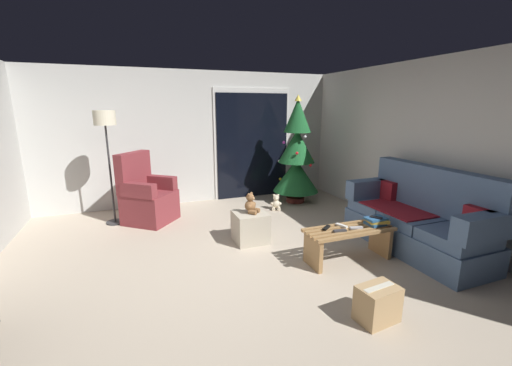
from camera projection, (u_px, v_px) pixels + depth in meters
name	position (u px, v px, depth m)	size (l,w,h in m)	color
ground_plane	(245.00, 271.00, 3.69)	(7.00, 7.00, 0.00)	#B2A38E
wall_back	(193.00, 138.00, 6.19)	(5.72, 0.12, 2.50)	beige
wall_right	(443.00, 151.00, 4.39)	(0.12, 6.00, 2.50)	beige
patio_door_frame	(252.00, 144.00, 6.57)	(1.60, 0.02, 2.20)	silver
patio_door_glass	(253.00, 146.00, 6.56)	(1.50, 0.02, 2.10)	black
couch	(418.00, 220.00, 4.20)	(0.78, 1.94, 1.08)	slate
coffee_table	(349.00, 239.00, 3.90)	(1.10, 0.40, 0.42)	#9E7547
remote_black	(326.00, 228.00, 3.85)	(0.04, 0.16, 0.02)	black
remote_graphite	(340.00, 231.00, 3.76)	(0.04, 0.16, 0.02)	#333338
remote_silver	(356.00, 228.00, 3.85)	(0.04, 0.16, 0.02)	#ADADB2
remote_white	(342.00, 226.00, 3.92)	(0.04, 0.16, 0.02)	silver
book_stack	(376.00, 221.00, 3.97)	(0.29, 0.24, 0.10)	#285684
cell_phone	(376.00, 217.00, 3.94)	(0.07, 0.14, 0.01)	black
christmas_tree	(296.00, 156.00, 6.18)	(0.88, 0.88, 2.06)	#4C1E19
armchair	(147.00, 198.00, 5.21)	(0.96, 0.96, 1.13)	maroon
floor_lamp	(106.00, 129.00, 4.88)	(0.32, 0.32, 1.78)	#2D2D30
ottoman	(250.00, 227.00, 4.48)	(0.44, 0.44, 0.42)	#B2A893
teddy_bear_chestnut	(251.00, 204.00, 4.40)	(0.21, 0.21, 0.29)	brown
teddy_bear_cream_by_tree	(276.00, 203.00, 5.89)	(0.21, 0.21, 0.29)	beige
cardboard_box_taped_mid_floor	(377.00, 304.00, 2.81)	(0.38, 0.28, 0.33)	tan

